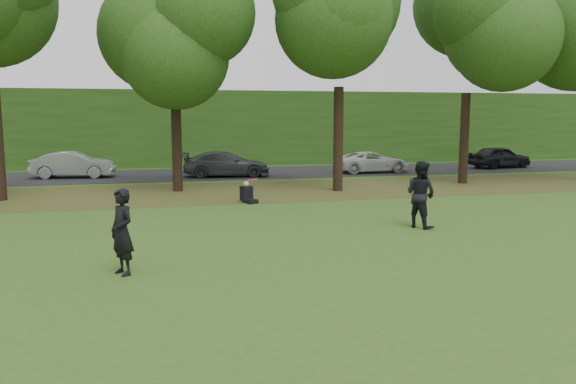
# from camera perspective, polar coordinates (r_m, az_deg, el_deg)

# --- Properties ---
(ground) EXTENTS (120.00, 120.00, 0.00)m
(ground) POSITION_cam_1_polar(r_m,az_deg,el_deg) (12.69, 5.95, -7.72)
(ground) COLOR #2F551A
(ground) RESTS_ON ground
(leaf_litter) EXTENTS (60.00, 7.00, 0.01)m
(leaf_litter) POSITION_cam_1_polar(r_m,az_deg,el_deg) (25.07, -4.15, 0.05)
(leaf_litter) COLOR #4D381B
(leaf_litter) RESTS_ON ground
(street) EXTENTS (70.00, 7.00, 0.02)m
(street) POSITION_cam_1_polar(r_m,az_deg,el_deg) (32.93, -6.51, 1.90)
(street) COLOR black
(street) RESTS_ON ground
(far_hedge) EXTENTS (70.00, 3.00, 5.00)m
(far_hedge) POSITION_cam_1_polar(r_m,az_deg,el_deg) (38.73, -7.72, 6.45)
(far_hedge) COLOR #1E4313
(far_hedge) RESTS_ON ground
(player_left) EXTENTS (0.73, 0.81, 1.85)m
(player_left) POSITION_cam_1_polar(r_m,az_deg,el_deg) (12.45, -16.51, -3.92)
(player_left) COLOR black
(player_left) RESTS_ON ground
(player_right) EXTENTS (1.13, 1.23, 2.03)m
(player_right) POSITION_cam_1_polar(r_m,az_deg,el_deg) (17.42, 13.31, -0.23)
(player_right) COLOR black
(player_right) RESTS_ON ground
(parked_cars) EXTENTS (39.90, 3.64, 1.47)m
(parked_cars) POSITION_cam_1_polar(r_m,az_deg,el_deg) (31.57, -6.65, 2.91)
(parked_cars) COLOR black
(parked_cars) RESTS_ON street
(frisbee) EXTENTS (0.28, 0.28, 0.08)m
(frisbee) POSITION_cam_1_polar(r_m,az_deg,el_deg) (14.06, -3.65, 1.27)
(frisbee) COLOR #F01451
(frisbee) RESTS_ON ground
(seated_person) EXTENTS (0.65, 0.83, 0.83)m
(seated_person) POSITION_cam_1_polar(r_m,az_deg,el_deg) (21.89, -4.14, -0.27)
(seated_person) COLOR black
(seated_person) RESTS_ON ground
(tree_line) EXTENTS (55.30, 7.90, 12.31)m
(tree_line) POSITION_cam_1_polar(r_m,az_deg,el_deg) (25.12, -5.11, 18.02)
(tree_line) COLOR black
(tree_line) RESTS_ON ground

